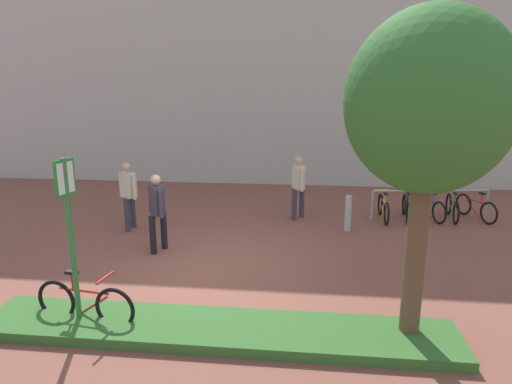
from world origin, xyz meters
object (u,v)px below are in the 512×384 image
object	(u,v)px
parking_sign_post	(69,220)
person_shirt_white	(128,192)
bike_at_sign	(85,303)
person_suited_navy	(157,208)
tree_sidewalk	(429,104)
bollard_steel	(348,213)
person_casual_tan	(298,184)
bike_rack_cluster	(429,207)

from	to	relation	value
parking_sign_post	person_shirt_white	size ratio (longest dim) A/B	1.51
bike_at_sign	person_suited_navy	bearing A→B (deg)	87.73
tree_sidewalk	person_shirt_white	world-z (taller)	tree_sidewalk
bike_at_sign	bollard_steel	distance (m)	6.65
tree_sidewalk	bike_at_sign	world-z (taller)	tree_sidewalk
bike_at_sign	person_suited_navy	distance (m)	3.17
bike_at_sign	person_shirt_white	distance (m)	4.65
bollard_steel	person_casual_tan	bearing A→B (deg)	145.12
bollard_steel	person_suited_navy	xyz separation A→B (m)	(-4.27, -1.89, 0.53)
parking_sign_post	bike_at_sign	world-z (taller)	parking_sign_post
person_suited_navy	tree_sidewalk	bearing A→B (deg)	-32.59
tree_sidewalk	person_suited_navy	xyz separation A→B (m)	(-4.69, 3.00, -2.35)
parking_sign_post	person_casual_tan	distance (m)	6.79
tree_sidewalk	person_suited_navy	size ratio (longest dim) A/B	2.65
parking_sign_post	person_suited_navy	bearing A→B (deg)	86.56
bollard_steel	person_shirt_white	xyz separation A→B (m)	(-5.47, -0.52, 0.53)
tree_sidewalk	bollard_steel	xyz separation A→B (m)	(-0.42, 4.89, -2.89)
bike_at_sign	bike_rack_cluster	xyz separation A→B (m)	(6.68, 6.20, -0.00)
tree_sidewalk	person_shirt_white	xyz separation A→B (m)	(-5.89, 4.37, -2.35)
tree_sidewalk	parking_sign_post	xyz separation A→B (m)	(-4.88, -0.18, -1.65)
bike_rack_cluster	bollard_steel	world-z (taller)	bollard_steel
person_shirt_white	bike_at_sign	bearing A→B (deg)	-76.47
bike_at_sign	bike_rack_cluster	size ratio (longest dim) A/B	0.53
parking_sign_post	bike_at_sign	xyz separation A→B (m)	(0.07, 0.08, -1.34)
bollard_steel	bike_rack_cluster	bearing A→B (deg)	27.79
person_suited_navy	parking_sign_post	bearing A→B (deg)	-93.44
bike_at_sign	person_suited_navy	size ratio (longest dim) A/B	0.97
parking_sign_post	person_casual_tan	size ratio (longest dim) A/B	1.51
person_shirt_white	person_casual_tan	bearing A→B (deg)	18.40
tree_sidewalk	parking_sign_post	size ratio (longest dim) A/B	1.76
parking_sign_post	bollard_steel	world-z (taller)	parking_sign_post
tree_sidewalk	person_casual_tan	world-z (taller)	tree_sidewalk
parking_sign_post	person_casual_tan	world-z (taller)	parking_sign_post
bike_rack_cluster	person_suited_navy	xyz separation A→B (m)	(-6.56, -3.10, 0.64)
parking_sign_post	person_shirt_white	xyz separation A→B (m)	(-1.01, 4.55, -0.70)
person_shirt_white	parking_sign_post	bearing A→B (deg)	-77.53
bollard_steel	person_suited_navy	bearing A→B (deg)	-156.09
bike_rack_cluster	person_suited_navy	size ratio (longest dim) A/B	1.85
bike_at_sign	person_shirt_white	world-z (taller)	person_shirt_white
tree_sidewalk	parking_sign_post	distance (m)	5.16
bike_at_sign	bike_rack_cluster	bearing A→B (deg)	42.85
tree_sidewalk	bike_rack_cluster	size ratio (longest dim) A/B	1.43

